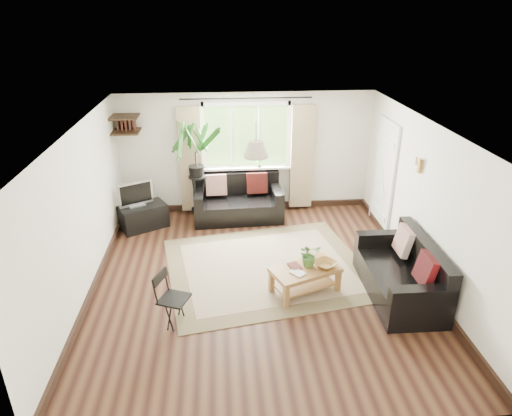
{
  "coord_description": "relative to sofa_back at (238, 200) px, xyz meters",
  "views": [
    {
      "loc": [
        -0.53,
        -5.98,
        3.93
      ],
      "look_at": [
        0.0,
        0.4,
        1.05
      ],
      "focal_mm": 32.0,
      "sensor_mm": 36.0,
      "label": 1
    }
  ],
  "objects": [
    {
      "name": "ceiling",
      "position": [
        0.21,
        -2.26,
        2.0
      ],
      "size": [
        5.5,
        5.5,
        0.0
      ],
      "primitive_type": "plane",
      "rotation": [
        3.14,
        0.0,
        0.0
      ],
      "color": "white",
      "rests_on": "floor"
    },
    {
      "name": "wall_front",
      "position": [
        0.21,
        -5.01,
        0.8
      ],
      "size": [
        5.0,
        0.02,
        2.4
      ],
      "primitive_type": "cube",
      "color": "white",
      "rests_on": "floor"
    },
    {
      "name": "window",
      "position": [
        0.21,
        0.45,
        1.15
      ],
      "size": [
        2.5,
        0.16,
        2.16
      ],
      "primitive_type": null,
      "color": "white",
      "rests_on": "wall_back"
    },
    {
      "name": "wall_left",
      "position": [
        -2.29,
        -2.26,
        0.8
      ],
      "size": [
        0.02,
        5.5,
        2.4
      ],
      "primitive_type": "cube",
      "color": "white",
      "rests_on": "floor"
    },
    {
      "name": "sill_plant",
      "position": [
        0.46,
        0.37,
        0.66
      ],
      "size": [
        0.14,
        0.1,
        0.27
      ],
      "primitive_type": "imported",
      "color": "#2D6023",
      "rests_on": "window"
    },
    {
      "name": "book_a",
      "position": [
        0.67,
        -2.79,
        0.01
      ],
      "size": [
        0.26,
        0.26,
        0.02
      ],
      "primitive_type": "imported",
      "rotation": [
        0.0,
        0.0,
        0.67
      ],
      "color": "silver",
      "rests_on": "coffee_table"
    },
    {
      "name": "bowl",
      "position": [
        1.16,
        -2.59,
        0.04
      ],
      "size": [
        0.45,
        0.45,
        0.08
      ],
      "primitive_type": "imported",
      "rotation": [
        0.0,
        0.0,
        0.65
      ],
      "color": "olive",
      "rests_on": "coffee_table"
    },
    {
      "name": "wall_back",
      "position": [
        0.21,
        0.49,
        0.8
      ],
      "size": [
        5.0,
        0.02,
        2.4
      ],
      "primitive_type": "cube",
      "color": "white",
      "rests_on": "floor"
    },
    {
      "name": "rug",
      "position": [
        0.38,
        -1.91,
        -0.4
      ],
      "size": [
        3.52,
        3.16,
        0.02
      ],
      "primitive_type": "cube",
      "rotation": [
        0.0,
        0.0,
        0.17
      ],
      "color": "beige",
      "rests_on": "floor"
    },
    {
      "name": "table_plant",
      "position": [
        0.93,
        -2.54,
        0.17
      ],
      "size": [
        0.38,
        0.36,
        0.35
      ],
      "primitive_type": "imported",
      "rotation": [
        0.0,
        0.0,
        0.31
      ],
      "color": "#3A6528",
      "rests_on": "coffee_table"
    },
    {
      "name": "tv_stand",
      "position": [
        -1.81,
        -0.26,
        -0.18
      ],
      "size": [
        0.97,
        0.83,
        0.46
      ],
      "primitive_type": "cube",
      "rotation": [
        0.0,
        0.0,
        0.51
      ],
      "color": "black",
      "rests_on": "floor"
    },
    {
      "name": "book_b",
      "position": [
        0.64,
        -2.59,
        0.01
      ],
      "size": [
        0.22,
        0.25,
        0.02
      ],
      "primitive_type": "imported",
      "rotation": [
        0.0,
        0.0,
        0.35
      ],
      "color": "#572922",
      "rests_on": "coffee_table"
    },
    {
      "name": "wall_right",
      "position": [
        2.71,
        -2.26,
        0.8
      ],
      "size": [
        0.02,
        5.5,
        2.4
      ],
      "primitive_type": "cube",
      "color": "white",
      "rests_on": "floor"
    },
    {
      "name": "floor",
      "position": [
        0.21,
        -2.26,
        -0.4
      ],
      "size": [
        5.5,
        5.5,
        0.0
      ],
      "primitive_type": "plane",
      "color": "black",
      "rests_on": "ground"
    },
    {
      "name": "corner_shelf",
      "position": [
        -2.04,
        0.24,
        1.49
      ],
      "size": [
        0.5,
        0.5,
        0.34
      ],
      "primitive_type": null,
      "color": "black",
      "rests_on": "wall_back"
    },
    {
      "name": "sofa_back",
      "position": [
        0.0,
        0.0,
        0.0
      ],
      "size": [
        1.76,
        0.94,
        0.81
      ],
      "primitive_type": null,
      "rotation": [
        0.0,
        0.0,
        0.05
      ],
      "color": "black",
      "rests_on": "floor"
    },
    {
      "name": "tv",
      "position": [
        -1.91,
        -0.26,
        0.3
      ],
      "size": [
        0.67,
        0.51,
        0.5
      ],
      "primitive_type": null,
      "rotation": [
        0.0,
        0.0,
        0.51
      ],
      "color": "#A5A5AA",
      "rests_on": "tv_stand"
    },
    {
      "name": "sofa_right",
      "position": [
        2.21,
        -2.8,
        0.0
      ],
      "size": [
        1.74,
        0.88,
        0.81
      ],
      "primitive_type": null,
      "rotation": [
        0.0,
        0.0,
        -1.58
      ],
      "color": "black",
      "rests_on": "floor"
    },
    {
      "name": "wall_sconce",
      "position": [
        2.64,
        -1.96,
        1.34
      ],
      "size": [
        0.12,
        0.12,
        0.28
      ],
      "primitive_type": null,
      "color": "beige",
      "rests_on": "wall_right"
    },
    {
      "name": "palm_stand",
      "position": [
        -0.78,
        0.04,
        0.57
      ],
      "size": [
        0.96,
        0.96,
        1.95
      ],
      "primitive_type": null,
      "rotation": [
        0.0,
        0.0,
        0.33
      ],
      "color": "black",
      "rests_on": "floor"
    },
    {
      "name": "folding_chair",
      "position": [
        -0.98,
        -3.21,
        -0.03
      ],
      "size": [
        0.51,
        0.51,
        0.76
      ],
      "primitive_type": null,
      "rotation": [
        0.0,
        0.0,
        1.18
      ],
      "color": "black",
      "rests_on": "floor"
    },
    {
      "name": "pendant_lamp",
      "position": [
        0.21,
        -1.86,
        1.65
      ],
      "size": [
        0.36,
        0.36,
        0.54
      ],
      "primitive_type": null,
      "color": "beige",
      "rests_on": "ceiling"
    },
    {
      "name": "coffee_table",
      "position": [
        0.87,
        -2.61,
        -0.2
      ],
      "size": [
        1.11,
        0.86,
        0.4
      ],
      "primitive_type": null,
      "rotation": [
        0.0,
        0.0,
        0.38
      ],
      "color": "brown",
      "rests_on": "floor"
    },
    {
      "name": "door",
      "position": [
        2.68,
        -0.56,
        0.6
      ],
      "size": [
        0.06,
        0.96,
        2.06
      ],
      "primitive_type": "cube",
      "color": "silver",
      "rests_on": "wall_right"
    }
  ]
}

